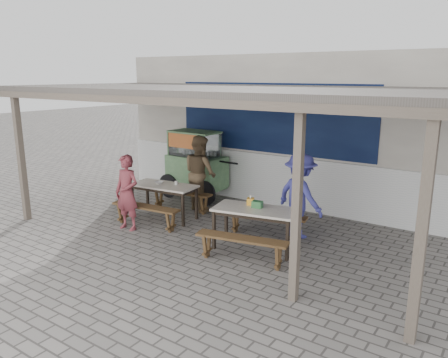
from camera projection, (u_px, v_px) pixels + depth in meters
ground at (199, 243)px, 8.06m from camera, size 60.00×60.00×0.00m
back_wall at (289, 130)px, 10.52m from camera, size 9.00×1.28×3.50m
warung_roof at (227, 92)px, 8.14m from camera, size 9.00×4.21×2.81m
table_left at (164, 188)px, 9.32m from camera, size 1.49×0.80×0.75m
bench_left_street at (146, 211)px, 8.84m from camera, size 1.55×0.45×0.45m
bench_left_wall at (181, 196)px, 9.95m from camera, size 1.55×0.45×0.45m
table_right at (255, 213)px, 7.66m from camera, size 1.57×0.97×0.75m
bench_right_street at (242, 244)px, 7.14m from camera, size 1.58×0.59×0.45m
bench_right_wall at (266, 219)px, 8.34m from camera, size 1.58×0.59×0.45m
vendor_cart at (196, 162)px, 10.83m from camera, size 2.14×0.86×1.69m
patron_street_side at (127, 193)px, 8.64m from camera, size 0.57×0.40×1.51m
patron_wall_side at (200, 173)px, 9.90m from camera, size 1.02×0.92×1.72m
patron_right_table at (300, 196)px, 8.21m from camera, size 1.19×0.92×1.63m
tissue_box at (251, 201)px, 7.85m from camera, size 0.17×0.17×0.13m
donation_box at (257, 204)px, 7.68m from camera, size 0.19×0.14×0.12m
condiment_jar at (176, 183)px, 9.30m from camera, size 0.07×0.07×0.08m
condiment_bowl at (159, 182)px, 9.39m from camera, size 0.17×0.17×0.04m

